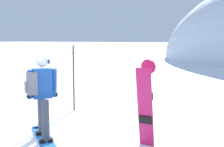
% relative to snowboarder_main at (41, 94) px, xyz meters
% --- Properties ---
extents(snowboarder_main, '(1.46, 1.30, 1.71)m').
position_rel_snowboarder_main_xyz_m(snowboarder_main, '(0.00, 0.00, 0.00)').
color(snowboarder_main, blue).
rests_on(snowboarder_main, ground).
extents(spare_snowboard, '(0.28, 0.32, 1.64)m').
position_rel_snowboarder_main_xyz_m(spare_snowboard, '(1.98, 0.54, -0.09)').
color(spare_snowboard, '#D11E5B').
rests_on(spare_snowboard, ground).
extents(piste_marker_near, '(0.20, 0.20, 1.87)m').
position_rel_snowboarder_main_xyz_m(piste_marker_near, '(-0.76, 2.22, 0.15)').
color(piste_marker_near, black).
rests_on(piste_marker_near, ground).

